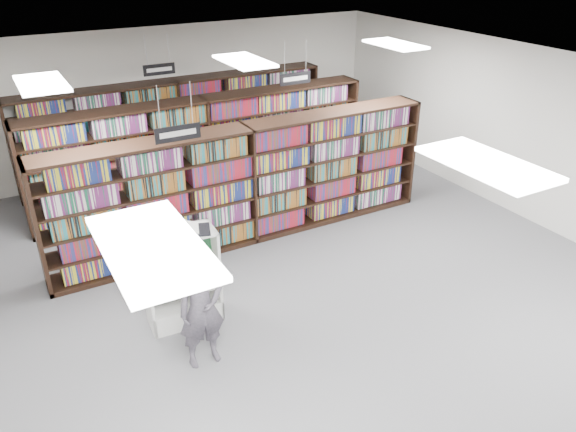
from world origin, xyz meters
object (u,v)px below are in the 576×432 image
bookshelf_row_near (249,184)px  shopper (201,308)px  open_book (185,230)px  endcap_display (182,290)px

bookshelf_row_near → shopper: size_ratio=4.24×
bookshelf_row_near → shopper: (-1.94, -2.70, -0.22)m
open_book → shopper: shopper is taller
bookshelf_row_near → shopper: bookshelf_row_near is taller
open_book → shopper: size_ratio=0.44×
open_book → bookshelf_row_near: bearing=63.4°
endcap_display → shopper: shopper is taller
shopper → endcap_display: bearing=85.2°
bookshelf_row_near → open_book: bearing=-135.0°
shopper → bookshelf_row_near: bearing=53.5°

